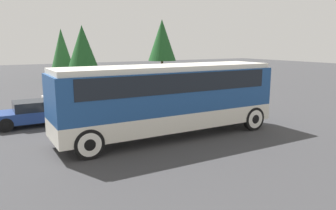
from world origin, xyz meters
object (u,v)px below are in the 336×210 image
at_px(parked_car_near, 41,112).
at_px(parked_car_mid, 151,93).
at_px(tour_bus, 170,94).
at_px(parked_car_far, 78,97).

distance_m(parked_car_near, parked_car_mid, 8.37).
xyz_separation_m(parked_car_near, parked_car_mid, (7.92, 2.71, 0.08)).
height_order(tour_bus, parked_car_far, tour_bus).
bearing_deg(tour_bus, parked_car_mid, 68.72).
bearing_deg(parked_car_near, parked_car_mid, 18.86).
bearing_deg(parked_car_mid, parked_car_near, -161.14).
distance_m(tour_bus, parked_car_far, 9.24).
relative_size(tour_bus, parked_car_near, 2.23).
relative_size(parked_car_near, parked_car_mid, 1.05).
height_order(parked_car_mid, parked_car_far, parked_car_mid).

